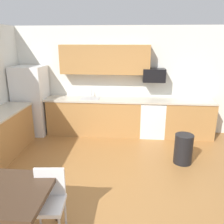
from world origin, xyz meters
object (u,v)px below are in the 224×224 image
Objects in this scene: microwave at (154,75)px; chair_near_table at (49,198)px; trash_bin at (183,149)px; oven_range at (152,118)px; refrigerator at (31,101)px.

chair_near_table is (-1.52, -3.44, -1.03)m from microwave.
microwave is 0.90× the size of trash_bin.
trash_bin is (2.04, 1.95, -0.20)m from chair_near_table.
oven_range is 1.49m from trash_bin.
trash_bin is at bearing -69.54° from oven_range.
trash_bin is at bearing -19.96° from refrigerator.
chair_near_table is at bearing -114.47° from oven_range.
oven_range is 3.67m from chair_near_table.
oven_range is at bearing 65.53° from chair_near_table.
trash_bin is (0.52, -1.39, -0.16)m from oven_range.
refrigerator is at bearing -176.67° from microwave.
refrigerator is 2.05× the size of chair_near_table.
oven_range is 1.08m from microwave.
refrigerator is 1.92× the size of oven_range.
refrigerator is 3.64m from chair_near_table.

